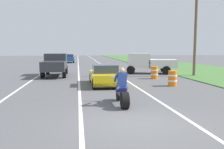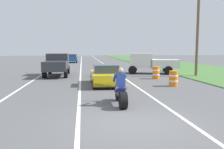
{
  "view_description": "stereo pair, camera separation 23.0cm",
  "coord_description": "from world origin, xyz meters",
  "views": [
    {
      "loc": [
        -1.87,
        -7.3,
        2.39
      ],
      "look_at": [
        -0.01,
        5.39,
        1.0
      ],
      "focal_mm": 37.59,
      "sensor_mm": 36.0,
      "label": 1
    },
    {
      "loc": [
        -1.64,
        -7.33,
        2.39
      ],
      "look_at": [
        -0.01,
        5.39,
        1.0
      ],
      "focal_mm": 37.59,
      "sensor_mm": 36.0,
      "label": 2
    }
  ],
  "objects": [
    {
      "name": "lane_stripe_right_solid",
      "position": [
        1.8,
        20.0,
        0.0
      ],
      "size": [
        0.14,
        120.0,
        0.01
      ],
      "primitive_type": "cube",
      "color": "white",
      "rests_on": "ground"
    },
    {
      "name": "lane_stripe_left_solid",
      "position": [
        -5.4,
        20.0,
        0.0
      ],
      "size": [
        0.14,
        120.0,
        0.01
      ],
      "primitive_type": "cube",
      "color": "white",
      "rests_on": "ground"
    },
    {
      "name": "lane_stripe_centre_dashed",
      "position": [
        -1.8,
        20.0,
        0.0
      ],
      "size": [
        0.14,
        120.0,
        0.01
      ],
      "primitive_type": "cube",
      "color": "white",
      "rests_on": "ground"
    },
    {
      "name": "construction_barrel_mid",
      "position": [
        4.27,
        10.87,
        0.5
      ],
      "size": [
        0.58,
        0.58,
        1.0
      ],
      "color": "orange",
      "rests_on": "ground"
    },
    {
      "name": "grass_verge_right",
      "position": [
        11.92,
        20.0,
        0.03
      ],
      "size": [
        10.0,
        120.0,
        0.06
      ],
      "primitive_type": "cube",
      "color": "#477538",
      "rests_on": "ground"
    },
    {
      "name": "sports_car_yellow",
      "position": [
        -0.1,
        8.16,
        0.63
      ],
      "size": [
        1.84,
        4.3,
        1.37
      ],
      "color": "yellow",
      "rests_on": "ground"
    },
    {
      "name": "pickup_truck_left_lane_dark_grey",
      "position": [
        -3.87,
        14.05,
        1.11
      ],
      "size": [
        2.02,
        4.8,
        1.98
      ],
      "color": "#2D3035",
      "rests_on": "ground"
    },
    {
      "name": "pickup_truck_right_shoulder_white",
      "position": [
        5.05,
        14.95,
        1.11
      ],
      "size": [
        5.14,
        3.14,
        1.98
      ],
      "color": "silver",
      "rests_on": "ground"
    },
    {
      "name": "motorcycle_with_rider",
      "position": [
        -0.03,
        2.36,
        0.59
      ],
      "size": [
        0.7,
        2.21,
        1.62
      ],
      "color": "black",
      "rests_on": "ground"
    },
    {
      "name": "utility_pole_roadside",
      "position": [
        8.35,
        12.16,
        4.41
      ],
      "size": [
        0.24,
        0.24,
        8.82
      ],
      "primitive_type": "cylinder",
      "color": "brown",
      "rests_on": "ground"
    },
    {
      "name": "construction_barrel_nearest",
      "position": [
        4.21,
        7.05,
        0.5
      ],
      "size": [
        0.58,
        0.58,
        1.0
      ],
      "color": "orange",
      "rests_on": "ground"
    },
    {
      "name": "distant_car_far_ahead",
      "position": [
        -3.38,
        34.95,
        0.77
      ],
      "size": [
        1.8,
        4.0,
        1.5
      ],
      "color": "#194C8C",
      "rests_on": "ground"
    },
    {
      "name": "ground_plane",
      "position": [
        0.0,
        0.0,
        0.0
      ],
      "size": [
        160.0,
        160.0,
        0.0
      ],
      "primitive_type": "plane",
      "color": "#565659"
    }
  ]
}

